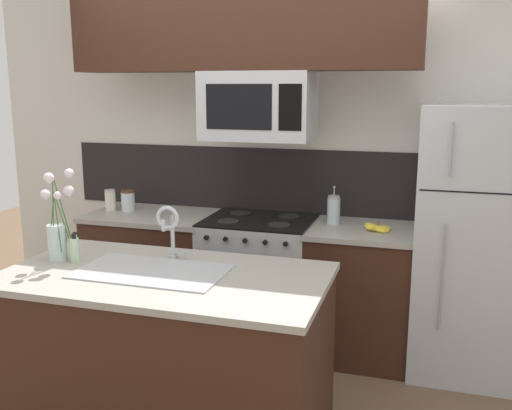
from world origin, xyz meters
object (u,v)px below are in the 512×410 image
(refrigerator, at_px, (487,243))
(dish_soap_bottle, at_px, (75,249))
(microwave, at_px, (258,106))
(storage_jar_medium, at_px, (128,201))
(sink_faucet, at_px, (169,225))
(french_press, at_px, (334,210))
(storage_jar_tall, at_px, (110,200))
(flower_vase, at_px, (57,232))
(stove_range, at_px, (259,281))
(banana_bunch, at_px, (378,228))

(refrigerator, bearing_deg, dish_soap_bottle, -150.71)
(microwave, xyz_separation_m, storage_jar_medium, (-1.05, 0.05, -0.72))
(sink_faucet, bearing_deg, french_press, 56.69)
(refrigerator, xyz_separation_m, sink_faucet, (-1.71, -1.05, 0.24))
(storage_jar_tall, xyz_separation_m, flower_vase, (0.41, -1.22, 0.08))
(storage_jar_tall, relative_size, french_press, 0.61)
(storage_jar_tall, xyz_separation_m, french_press, (1.70, 0.06, 0.02))
(microwave, height_order, dish_soap_bottle, microwave)
(stove_range, distance_m, banana_bunch, 0.95)
(microwave, xyz_separation_m, banana_bunch, (0.83, -0.04, -0.78))
(refrigerator, bearing_deg, sink_faucet, -148.36)
(storage_jar_medium, xyz_separation_m, dish_soap_bottle, (0.37, -1.24, -0.01))
(storage_jar_medium, bearing_deg, banana_bunch, -2.78)
(microwave, height_order, flower_vase, microwave)
(stove_range, height_order, sink_faucet, sink_faucet)
(refrigerator, height_order, flower_vase, refrigerator)
(storage_jar_medium, xyz_separation_m, flower_vase, (0.28, -1.25, 0.08))
(stove_range, relative_size, dish_soap_bottle, 5.64)
(sink_faucet, bearing_deg, banana_bunch, 43.36)
(microwave, xyz_separation_m, french_press, (0.52, 0.08, -0.70))
(storage_jar_medium, bearing_deg, flower_vase, -77.32)
(banana_bunch, distance_m, dish_soap_bottle, 1.90)
(stove_range, xyz_separation_m, refrigerator, (1.51, 0.02, 0.41))
(french_press, height_order, dish_soap_bottle, french_press)
(banana_bunch, bearing_deg, dish_soap_bottle, -142.76)
(refrigerator, xyz_separation_m, storage_jar_medium, (-2.56, 0.01, 0.12))
(microwave, distance_m, banana_bunch, 1.14)
(refrigerator, bearing_deg, storage_jar_medium, 179.74)
(refrigerator, bearing_deg, stove_range, -179.24)
(banana_bunch, bearing_deg, flower_vase, -144.10)
(storage_jar_tall, bearing_deg, dish_soap_bottle, -67.28)
(stove_range, distance_m, storage_jar_tall, 1.30)
(refrigerator, distance_m, storage_jar_medium, 2.56)
(banana_bunch, bearing_deg, stove_range, 175.86)
(french_press, bearing_deg, dish_soap_bottle, -133.39)
(storage_jar_tall, distance_m, sink_faucet, 1.43)
(microwave, xyz_separation_m, sink_faucet, (-0.20, -1.01, -0.60))
(refrigerator, distance_m, sink_faucet, 2.02)
(microwave, bearing_deg, french_press, 8.91)
(microwave, distance_m, refrigerator, 1.73)
(microwave, distance_m, french_press, 0.88)
(storage_jar_tall, bearing_deg, refrigerator, 0.44)
(storage_jar_medium, distance_m, sink_faucet, 1.37)
(dish_soap_bottle, height_order, flower_vase, flower_vase)
(microwave, bearing_deg, dish_soap_bottle, -119.88)
(banana_bunch, height_order, french_press, french_press)
(sink_faucet, height_order, flower_vase, flower_vase)
(storage_jar_tall, distance_m, french_press, 1.70)
(french_press, distance_m, flower_vase, 1.82)
(french_press, bearing_deg, microwave, -171.09)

